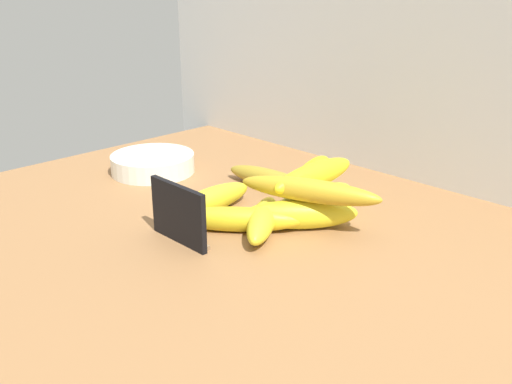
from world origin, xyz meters
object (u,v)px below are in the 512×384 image
(banana_3, at_px, (236,219))
(banana_4, at_px, (300,214))
(fruit_bowl, at_px, (153,163))
(chalkboard_sign, at_px, (179,216))
(banana_0, at_px, (263,220))
(banana_5, at_px, (211,200))
(banana_2, at_px, (313,200))
(banana_7, at_px, (311,174))
(banana_6, at_px, (314,175))
(banana_1, at_px, (270,179))
(banana_8, at_px, (309,190))

(banana_3, bearing_deg, banana_4, 51.28)
(fruit_bowl, bearing_deg, chalkboard_sign, -28.31)
(banana_0, height_order, banana_5, same)
(banana_2, bearing_deg, banana_7, 154.85)
(fruit_bowl, relative_size, banana_6, 0.87)
(banana_5, bearing_deg, banana_3, -15.54)
(banana_7, bearing_deg, banana_6, -22.57)
(chalkboard_sign, bearing_deg, banana_5, 117.07)
(banana_0, relative_size, banana_2, 0.89)
(chalkboard_sign, relative_size, banana_7, 0.67)
(banana_2, xyz_separation_m, banana_3, (-0.04, -0.13, -0.00))
(banana_2, height_order, banana_6, banana_6)
(banana_0, distance_m, banana_6, 0.11)
(banana_0, xyz_separation_m, banana_6, (0.01, 0.10, 0.04))
(banana_0, xyz_separation_m, banana_1, (-0.12, 0.14, -0.00))
(chalkboard_sign, xyz_separation_m, banana_0, (0.06, 0.10, -0.02))
(banana_1, bearing_deg, banana_0, -48.99)
(chalkboard_sign, height_order, banana_2, chalkboard_sign)
(banana_5, bearing_deg, chalkboard_sign, -62.93)
(banana_0, bearing_deg, banana_1, 131.01)
(fruit_bowl, relative_size, banana_1, 0.87)
(fruit_bowl, xyz_separation_m, banana_7, (0.33, 0.07, 0.04))
(banana_5, distance_m, banana_7, 0.16)
(banana_0, bearing_deg, banana_5, -178.71)
(banana_0, relative_size, banana_6, 0.86)
(chalkboard_sign, distance_m, banana_2, 0.22)
(banana_1, bearing_deg, banana_8, -27.88)
(banana_0, distance_m, banana_1, 0.18)
(banana_8, bearing_deg, chalkboard_sign, -122.04)
(banana_0, relative_size, banana_3, 0.80)
(banana_1, xyz_separation_m, banana_7, (0.12, -0.03, 0.04))
(banana_3, bearing_deg, fruit_bowl, 167.33)
(banana_4, bearing_deg, banana_7, 117.61)
(chalkboard_sign, height_order, banana_5, chalkboard_sign)
(banana_0, bearing_deg, banana_8, 52.92)
(banana_1, bearing_deg, banana_3, -61.14)
(banana_1, distance_m, banana_6, 0.14)
(chalkboard_sign, relative_size, banana_0, 0.72)
(chalkboard_sign, height_order, banana_3, chalkboard_sign)
(banana_7, bearing_deg, fruit_bowl, -168.77)
(banana_6, bearing_deg, banana_7, 157.43)
(banana_0, height_order, banana_6, banana_6)
(banana_3, distance_m, banana_7, 0.14)
(banana_1, distance_m, banana_2, 0.13)
(banana_1, xyz_separation_m, banana_4, (0.15, -0.09, 0.00))
(banana_1, height_order, banana_6, banana_6)
(banana_0, bearing_deg, chalkboard_sign, -119.24)
(chalkboard_sign, bearing_deg, banana_8, 57.96)
(banana_3, bearing_deg, banana_1, 118.86)
(banana_1, relative_size, banana_2, 1.04)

